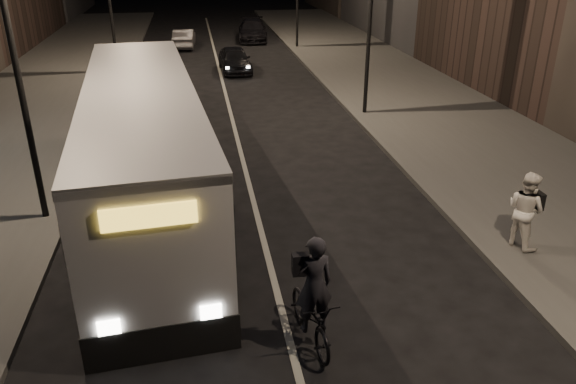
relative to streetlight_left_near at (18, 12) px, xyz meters
name	(u,v)px	position (x,y,z in m)	size (l,w,h in m)	color
ground	(275,284)	(5.33, -4.00, -5.36)	(180.00, 180.00, 0.00)	black
sidewalk_right	(412,99)	(13.83, 10.00, -5.28)	(7.00, 70.00, 0.16)	#3D3D3A
sidewalk_left	(27,116)	(-3.17, 10.00, -5.28)	(7.00, 70.00, 0.16)	#3D3D3A
streetlight_left_near	(18,12)	(0.00, 0.00, 0.00)	(1.20, 0.44, 8.12)	black
city_bus	(144,143)	(2.46, 0.38, -3.45)	(3.96, 13.18, 3.50)	silver
cyclist_on_bicycle	(312,307)	(5.73, -5.98, -4.59)	(0.97, 2.08, 2.31)	black
pedestrian_woman	(525,210)	(11.36, -3.52, -4.26)	(0.92, 0.72, 1.89)	silver
car_near	(235,59)	(6.19, 17.53, -4.68)	(1.61, 4.00, 1.36)	black
car_mid	(184,38)	(3.37, 25.55, -4.72)	(1.35, 3.87, 1.27)	#3B3B3D
car_far	(253,30)	(8.32, 27.87, -4.64)	(2.03, 4.99, 1.45)	black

